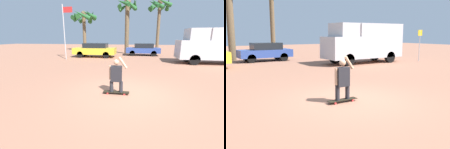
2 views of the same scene
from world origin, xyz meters
TOP-DOWN VIEW (x-y plane):
  - ground_plane at (0.00, 0.00)m, footprint 80.00×80.00m
  - skateboard at (-0.41, -0.08)m, footprint 1.01×0.24m
  - person_skateboarder at (-0.41, -0.08)m, footprint 0.69×0.22m
  - camper_van at (6.84, 8.03)m, footprint 6.03×2.03m
  - parked_car_blue at (1.05, 13.09)m, footprint 3.97×1.75m
  - parked_car_yellow at (-4.25, 10.65)m, footprint 4.59×1.88m
  - palm_tree_near_van at (3.17, 17.76)m, footprint 3.44×3.41m
  - palm_tree_center_background at (-1.07, 14.84)m, footprint 2.86×3.01m
  - palm_tree_far_left at (-8.09, 18.35)m, footprint 4.17×4.10m
  - flagpole at (-6.61, 8.56)m, footprint 1.01×0.12m

SIDE VIEW (x-z plane):
  - ground_plane at x=0.00m, z-range 0.00..0.00m
  - skateboard at x=-0.41m, z-range 0.03..0.12m
  - parked_car_blue at x=1.05m, z-range 0.04..1.48m
  - person_skateboarder at x=-0.41m, z-range 0.09..1.47m
  - parked_car_yellow at x=-4.25m, z-range 0.05..1.58m
  - camper_van at x=6.84m, z-range 0.14..2.99m
  - flagpole at x=-6.61m, z-range 0.40..5.56m
  - palm_tree_far_left at x=-8.09m, z-range 1.97..8.25m
  - palm_tree_center_background at x=-1.07m, z-range 1.75..8.63m
  - palm_tree_near_van at x=3.17m, z-range 2.31..9.69m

